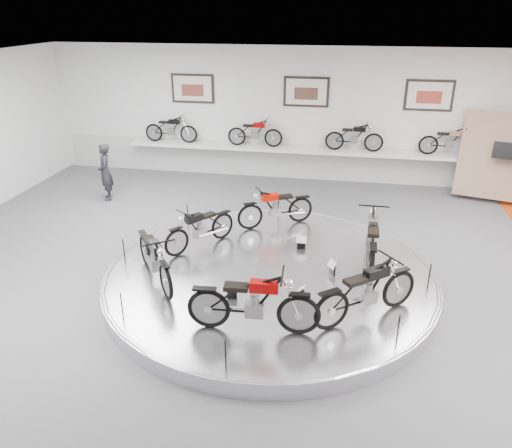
% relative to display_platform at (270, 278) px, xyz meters
% --- Properties ---
extents(floor, '(16.00, 16.00, 0.00)m').
position_rel_display_platform_xyz_m(floor, '(0.00, -0.30, -0.15)').
color(floor, '#555558').
rests_on(floor, ground).
extents(ceiling, '(16.00, 16.00, 0.00)m').
position_rel_display_platform_xyz_m(ceiling, '(0.00, -0.30, 3.85)').
color(ceiling, white).
rests_on(ceiling, wall_back).
extents(wall_back, '(16.00, 0.00, 16.00)m').
position_rel_display_platform_xyz_m(wall_back, '(0.00, 6.70, 1.85)').
color(wall_back, silver).
rests_on(wall_back, floor).
extents(dado_band, '(15.68, 0.04, 1.10)m').
position_rel_display_platform_xyz_m(dado_band, '(0.00, 6.68, 0.40)').
color(dado_band, '#BCBCBA').
rests_on(dado_band, floor).
extents(display_platform, '(6.40, 6.40, 0.30)m').
position_rel_display_platform_xyz_m(display_platform, '(0.00, 0.00, 0.00)').
color(display_platform, silver).
rests_on(display_platform, floor).
extents(platform_rim, '(6.40, 6.40, 0.10)m').
position_rel_display_platform_xyz_m(platform_rim, '(0.00, 0.00, 0.12)').
color(platform_rim, '#B2B2BA').
rests_on(platform_rim, display_platform).
extents(shelf, '(11.00, 0.55, 0.10)m').
position_rel_display_platform_xyz_m(shelf, '(0.00, 6.40, 0.85)').
color(shelf, silver).
rests_on(shelf, wall_back).
extents(poster_left, '(1.35, 0.06, 0.88)m').
position_rel_display_platform_xyz_m(poster_left, '(-3.50, 6.66, 2.55)').
color(poster_left, beige).
rests_on(poster_left, wall_back).
extents(poster_center, '(1.35, 0.06, 0.88)m').
position_rel_display_platform_xyz_m(poster_center, '(0.00, 6.66, 2.55)').
color(poster_center, beige).
rests_on(poster_center, wall_back).
extents(poster_right, '(1.35, 0.06, 0.88)m').
position_rel_display_platform_xyz_m(poster_right, '(3.50, 6.66, 2.55)').
color(poster_right, beige).
rests_on(poster_right, wall_back).
extents(display_panel, '(2.56, 1.52, 2.30)m').
position_rel_display_platform_xyz_m(display_panel, '(5.60, 5.80, 1.10)').
color(display_panel, '#8F7058').
rests_on(display_panel, floor).
extents(shelf_bike_a, '(1.22, 0.43, 0.73)m').
position_rel_display_platform_xyz_m(shelf_bike_a, '(-4.20, 6.40, 1.27)').
color(shelf_bike_a, black).
rests_on(shelf_bike_a, shelf).
extents(shelf_bike_b, '(1.22, 0.43, 0.73)m').
position_rel_display_platform_xyz_m(shelf_bike_b, '(-1.50, 6.40, 1.27)').
color(shelf_bike_b, '#870202').
rests_on(shelf_bike_b, shelf).
extents(shelf_bike_c, '(1.22, 0.43, 0.73)m').
position_rel_display_platform_xyz_m(shelf_bike_c, '(1.50, 6.40, 1.27)').
color(shelf_bike_c, black).
rests_on(shelf_bike_c, shelf).
extents(shelf_bike_d, '(1.22, 0.43, 0.73)m').
position_rel_display_platform_xyz_m(shelf_bike_d, '(4.20, 6.40, 1.27)').
color(shelf_bike_d, '#ADADB1').
rests_on(shelf_bike_d, shelf).
extents(bike_a, '(0.66, 1.82, 1.07)m').
position_rel_display_platform_xyz_m(bike_a, '(1.92, 0.73, 0.68)').
color(bike_a, '#ADADB1').
rests_on(bike_a, display_platform).
extents(bike_b, '(1.65, 1.29, 0.93)m').
position_rel_display_platform_xyz_m(bike_b, '(-0.22, 2.20, 0.62)').
color(bike_b, '#BE0E00').
rests_on(bike_b, display_platform).
extents(bike_c, '(1.34, 1.57, 0.91)m').
position_rel_display_platform_xyz_m(bike_c, '(-1.63, 0.79, 0.60)').
color(bike_c, black).
rests_on(bike_c, display_platform).
extents(bike_d, '(1.50, 1.71, 1.00)m').
position_rel_display_platform_xyz_m(bike_d, '(-2.04, -0.76, 0.65)').
color(bike_d, black).
rests_on(bike_d, display_platform).
extents(bike_e, '(1.83, 0.74, 1.06)m').
position_rel_display_platform_xyz_m(bike_e, '(0.05, -1.96, 0.68)').
color(bike_e, '#870202').
rests_on(bike_e, display_platform).
extents(bike_f, '(1.76, 1.58, 1.03)m').
position_rel_display_platform_xyz_m(bike_f, '(1.79, -1.26, 0.67)').
color(bike_f, black).
rests_on(bike_f, display_platform).
extents(visitor, '(0.61, 0.69, 1.59)m').
position_rel_display_platform_xyz_m(visitor, '(-5.26, 3.83, 0.65)').
color(visitor, black).
rests_on(visitor, floor).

